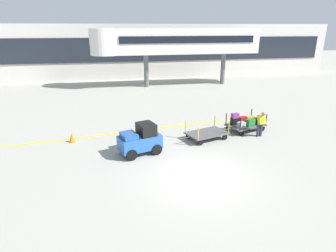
{
  "coord_description": "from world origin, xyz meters",
  "views": [
    {
      "loc": [
        -3.52,
        -10.47,
        6.19
      ],
      "look_at": [
        -0.63,
        3.85,
        1.07
      ],
      "focal_mm": 30.29,
      "sensor_mm": 36.0,
      "label": 1
    }
  ],
  "objects_px": {
    "baggage_cart_middle": "(245,123)",
    "baggage_handler": "(261,123)",
    "baggage_tug": "(140,140)",
    "safety_cone_near": "(72,138)",
    "baggage_cart_lead": "(207,133)"
  },
  "relations": [
    {
      "from": "baggage_handler",
      "to": "safety_cone_near",
      "type": "bearing_deg",
      "value": 172.99
    },
    {
      "from": "baggage_tug",
      "to": "safety_cone_near",
      "type": "bearing_deg",
      "value": 147.94
    },
    {
      "from": "baggage_cart_lead",
      "to": "baggage_handler",
      "type": "relative_size",
      "value": 1.97
    },
    {
      "from": "baggage_tug",
      "to": "baggage_cart_lead",
      "type": "distance_m",
      "value": 4.18
    },
    {
      "from": "baggage_tug",
      "to": "baggage_cart_middle",
      "type": "height_order",
      "value": "baggage_tug"
    },
    {
      "from": "baggage_cart_middle",
      "to": "baggage_handler",
      "type": "height_order",
      "value": "baggage_handler"
    },
    {
      "from": "baggage_tug",
      "to": "baggage_cart_lead",
      "type": "bearing_deg",
      "value": 17.23
    },
    {
      "from": "baggage_cart_lead",
      "to": "baggage_cart_middle",
      "type": "bearing_deg",
      "value": 17.41
    },
    {
      "from": "baggage_cart_middle",
      "to": "baggage_handler",
      "type": "relative_size",
      "value": 1.97
    },
    {
      "from": "baggage_cart_middle",
      "to": "baggage_handler",
      "type": "distance_m",
      "value": 1.28
    },
    {
      "from": "baggage_tug",
      "to": "safety_cone_near",
      "type": "relative_size",
      "value": 4.24
    },
    {
      "from": "baggage_cart_middle",
      "to": "baggage_handler",
      "type": "xyz_separation_m",
      "value": [
        0.39,
        -1.17,
        0.35
      ]
    },
    {
      "from": "baggage_cart_middle",
      "to": "baggage_handler",
      "type": "bearing_deg",
      "value": -71.54
    },
    {
      "from": "baggage_handler",
      "to": "safety_cone_near",
      "type": "height_order",
      "value": "baggage_handler"
    },
    {
      "from": "baggage_cart_lead",
      "to": "baggage_cart_middle",
      "type": "xyz_separation_m",
      "value": [
        2.83,
        0.89,
        0.17
      ]
    }
  ]
}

